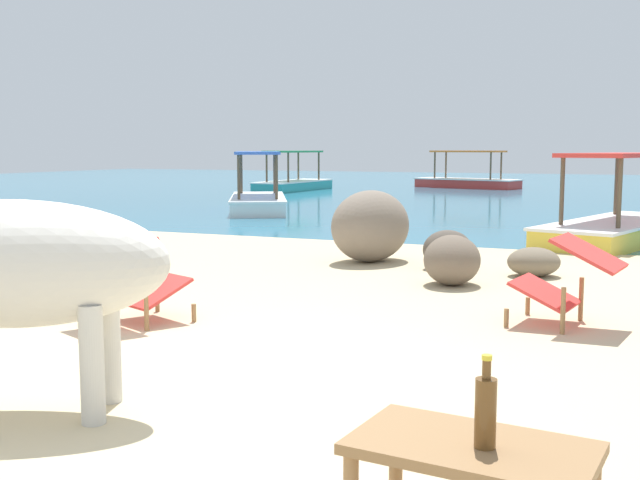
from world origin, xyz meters
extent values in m
cube|color=#CCB78E|center=(0.00, 0.00, 0.02)|extent=(18.00, 14.00, 0.04)
cube|color=teal|center=(0.00, 22.00, 0.00)|extent=(60.00, 36.00, 0.03)
cylinder|color=beige|center=(0.18, -0.43, 0.33)|extent=(0.12, 0.12, 0.58)
cylinder|color=beige|center=(0.05, -0.13, 0.33)|extent=(0.12, 0.12, 0.58)
ellipsoid|color=beige|center=(-0.28, -0.46, 0.80)|extent=(1.70, 1.19, 0.64)
cube|color=olive|center=(2.13, -0.97, 0.42)|extent=(0.80, 0.52, 0.04)
cylinder|color=olive|center=(1.81, -0.75, 0.22)|extent=(0.05, 0.05, 0.36)
cylinder|color=brown|center=(2.17, -0.99, 0.55)|extent=(0.07, 0.07, 0.22)
cylinder|color=brown|center=(2.17, -0.99, 0.69)|extent=(0.03, 0.03, 0.06)
cylinder|color=yellow|center=(2.17, -0.99, 0.73)|extent=(0.03, 0.03, 0.02)
cylinder|color=olive|center=(-1.04, 1.85, 0.11)|extent=(0.04, 0.04, 0.14)
cylinder|color=olive|center=(-0.57, 1.65, 0.11)|extent=(0.04, 0.04, 0.14)
cylinder|color=olive|center=(-1.21, 1.47, 0.21)|extent=(0.04, 0.04, 0.34)
cylinder|color=olive|center=(-0.73, 1.27, 0.21)|extent=(0.04, 0.04, 0.34)
cube|color=red|center=(-0.89, 1.56, 0.28)|extent=(0.65, 0.60, 0.21)
cube|color=red|center=(-1.01, 1.27, 0.61)|extent=(0.66, 0.63, 0.23)
cylinder|color=olive|center=(1.68, 2.41, 0.11)|extent=(0.04, 0.04, 0.14)
cylinder|color=olive|center=(1.76, 2.93, 0.11)|extent=(0.04, 0.04, 0.14)
cylinder|color=olive|center=(2.08, 2.35, 0.21)|extent=(0.04, 0.04, 0.34)
cylinder|color=olive|center=(2.17, 2.86, 0.21)|extent=(0.04, 0.04, 0.34)
cube|color=red|center=(1.92, 2.64, 0.28)|extent=(0.51, 0.58, 0.21)
cube|color=red|center=(2.23, 2.59, 0.61)|extent=(0.54, 0.59, 0.23)
ellipsoid|color=gray|center=(-0.38, 5.20, 0.46)|extent=(1.12, 1.28, 0.84)
ellipsoid|color=#756651|center=(1.54, 4.86, 0.19)|extent=(0.73, 0.70, 0.31)
ellipsoid|color=brown|center=(0.59, 5.01, 0.26)|extent=(0.68, 0.64, 0.43)
ellipsoid|color=#6B5B4C|center=(0.88, 4.03, 0.29)|extent=(0.64, 0.72, 0.49)
cube|color=#C63833|center=(-3.20, 23.38, 0.16)|extent=(3.76, 2.07, 0.28)
cube|color=white|center=(-3.20, 23.38, 0.32)|extent=(3.85, 2.14, 0.04)
cylinder|color=brown|center=(-2.06, 23.45, 0.77)|extent=(0.06, 0.06, 0.95)
cylinder|color=brown|center=(-2.27, 22.71, 0.77)|extent=(0.06, 0.06, 0.95)
cylinder|color=brown|center=(-4.13, 24.05, 0.77)|extent=(0.06, 0.06, 0.95)
cylinder|color=brown|center=(-4.35, 23.32, 0.77)|extent=(0.06, 0.06, 0.95)
cube|color=orange|center=(-3.20, 23.38, 1.28)|extent=(2.68, 1.61, 0.06)
cube|color=teal|center=(-8.01, 19.41, 0.16)|extent=(1.27, 3.65, 0.28)
cube|color=white|center=(-8.01, 19.41, 0.32)|extent=(1.33, 3.72, 0.04)
cylinder|color=brown|center=(-7.68, 18.31, 0.77)|extent=(0.06, 0.06, 0.95)
cylinder|color=brown|center=(-8.45, 18.35, 0.77)|extent=(0.06, 0.06, 0.95)
cylinder|color=brown|center=(-7.57, 20.47, 0.77)|extent=(0.06, 0.06, 0.95)
cylinder|color=brown|center=(-8.34, 20.51, 0.77)|extent=(0.06, 0.06, 0.95)
cube|color=#339356|center=(-8.01, 19.41, 1.28)|extent=(1.06, 2.56, 0.06)
cube|color=white|center=(-5.24, 11.64, 0.16)|extent=(2.64, 3.70, 0.28)
cube|color=white|center=(-5.24, 11.64, 0.32)|extent=(2.72, 3.79, 0.04)
cylinder|color=brown|center=(-4.40, 10.86, 0.77)|extent=(0.06, 0.06, 0.95)
cylinder|color=brown|center=(-5.09, 10.51, 0.77)|extent=(0.06, 0.06, 0.95)
cylinder|color=brown|center=(-5.40, 12.78, 0.77)|extent=(0.06, 0.06, 0.95)
cylinder|color=brown|center=(-6.08, 12.42, 0.77)|extent=(0.06, 0.06, 0.95)
cube|color=#3D66C6|center=(-5.24, 11.64, 1.28)|extent=(1.99, 2.67, 0.06)
cube|color=gold|center=(2.21, 8.54, 0.16)|extent=(2.08, 3.76, 0.28)
cube|color=white|center=(2.21, 8.54, 0.32)|extent=(2.15, 3.85, 0.04)
cylinder|color=brown|center=(2.14, 9.69, 0.77)|extent=(0.06, 0.06, 0.95)
cylinder|color=brown|center=(1.53, 7.62, 0.77)|extent=(0.06, 0.06, 0.95)
cylinder|color=brown|center=(2.27, 7.40, 0.77)|extent=(0.06, 0.06, 0.95)
cube|color=red|center=(2.21, 8.54, 1.28)|extent=(1.61, 2.68, 0.06)
camera|label=1|loc=(2.61, -3.32, 1.36)|focal=43.28mm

